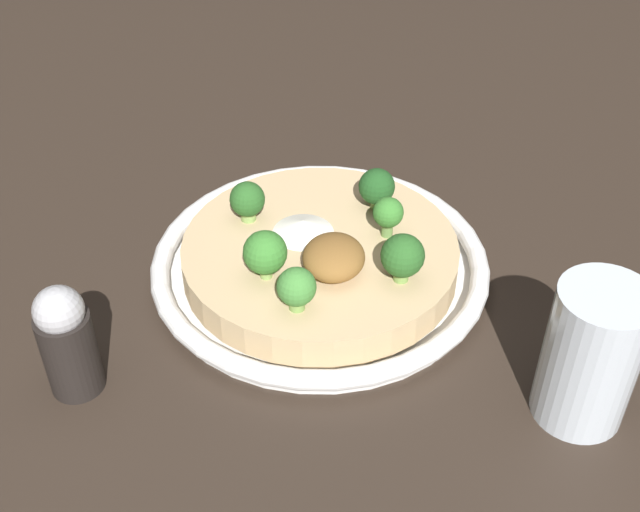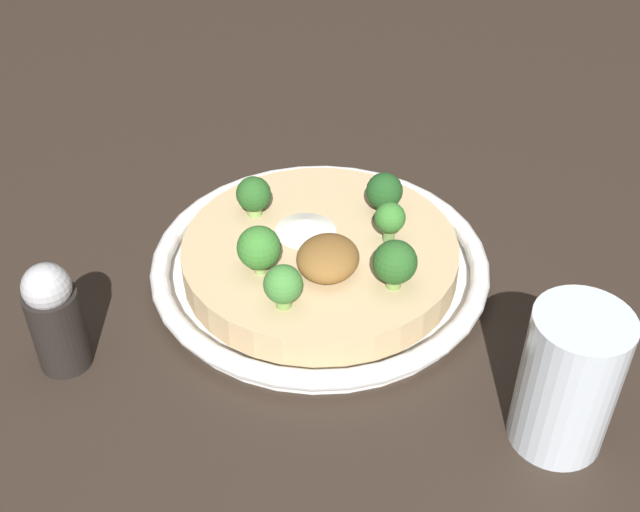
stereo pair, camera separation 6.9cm
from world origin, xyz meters
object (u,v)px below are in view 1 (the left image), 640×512
(risotto_bowl, at_px, (320,261))
(drinking_glass, at_px, (591,355))
(broccoli_back_right, at_px, (403,256))
(broccoli_right, at_px, (265,253))
(broccoli_front_right, at_px, (297,288))
(pepper_shaker, at_px, (67,340))
(broccoli_back_left, at_px, (377,187))
(broccoli_front, at_px, (247,200))
(broccoli_back, at_px, (388,214))

(risotto_bowl, relative_size, drinking_glass, 2.60)
(broccoli_back_right, relative_size, broccoli_right, 0.99)
(risotto_bowl, bearing_deg, drinking_glass, 57.50)
(broccoli_front_right, relative_size, pepper_shaker, 0.39)
(broccoli_back_right, bearing_deg, risotto_bowl, -119.42)
(broccoli_back_left, relative_size, drinking_glass, 0.35)
(broccoli_right, height_order, broccoli_front_right, broccoli_right)
(broccoli_front, height_order, broccoli_front_right, same)
(broccoli_back_right, distance_m, broccoli_right, 0.11)
(broccoli_front, xyz_separation_m, pepper_shaker, (0.17, -0.10, -0.01))
(pepper_shaker, bearing_deg, risotto_bowl, 131.43)
(risotto_bowl, bearing_deg, broccoli_right, -38.60)
(broccoli_back_left, xyz_separation_m, broccoli_back_right, (0.10, 0.03, 0.00))
(broccoli_back_left, height_order, drinking_glass, drinking_glass)
(broccoli_front, distance_m, broccoli_front_right, 0.12)
(broccoli_back_left, bearing_deg, drinking_glass, 40.32)
(broccoli_back_left, relative_size, broccoli_front, 1.05)
(broccoli_back_left, xyz_separation_m, pepper_shaker, (0.20, -0.21, -0.01))
(risotto_bowl, xyz_separation_m, drinking_glass, (0.13, 0.20, 0.04))
(risotto_bowl, distance_m, pepper_shaker, 0.22)
(broccoli_front_right, bearing_deg, pepper_shaker, -67.71)
(risotto_bowl, height_order, broccoli_front_right, broccoli_front_right)
(broccoli_front, height_order, broccoli_back, same)
(broccoli_front, bearing_deg, broccoli_front_right, 27.93)
(broccoli_back_left, xyz_separation_m, drinking_glass, (0.19, 0.16, -0.00))
(risotto_bowl, distance_m, broccoli_right, 0.08)
(broccoli_back_right, relative_size, pepper_shaker, 0.45)
(broccoli_right, distance_m, broccoli_back, 0.11)
(broccoli_back_right, bearing_deg, broccoli_back, -166.26)
(broccoli_front_right, bearing_deg, broccoli_front, -152.07)
(broccoli_back_right, xyz_separation_m, pepper_shaker, (0.11, -0.24, -0.01))
(broccoli_front, xyz_separation_m, broccoli_back_right, (0.07, 0.14, 0.00))
(broccoli_back_left, bearing_deg, pepper_shaker, -45.81)
(broccoli_back, height_order, drinking_glass, drinking_glass)
(risotto_bowl, xyz_separation_m, broccoli_back_right, (0.04, 0.07, 0.04))
(pepper_shaker, bearing_deg, broccoli_back, 126.53)
(pepper_shaker, bearing_deg, broccoli_right, 127.67)
(broccoli_back_left, relative_size, pepper_shaker, 0.41)
(pepper_shaker, bearing_deg, broccoli_back_right, 114.46)
(risotto_bowl, height_order, broccoli_back_left, broccoli_back_left)
(broccoli_right, height_order, broccoli_back, broccoli_right)
(broccoli_back, bearing_deg, broccoli_back_right, 13.74)
(broccoli_back, relative_size, pepper_shaker, 0.39)
(broccoli_back_right, relative_size, broccoli_back, 1.14)
(broccoli_front, distance_m, drinking_glass, 0.31)
(broccoli_front_right, height_order, pepper_shaker, pepper_shaker)
(broccoli_right, height_order, drinking_glass, drinking_glass)
(broccoli_back_right, xyz_separation_m, broccoli_back, (-0.06, -0.01, -0.00))
(drinking_glass, bearing_deg, broccoli_right, -108.61)
(broccoli_right, xyz_separation_m, broccoli_front_right, (0.03, 0.03, -0.00))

